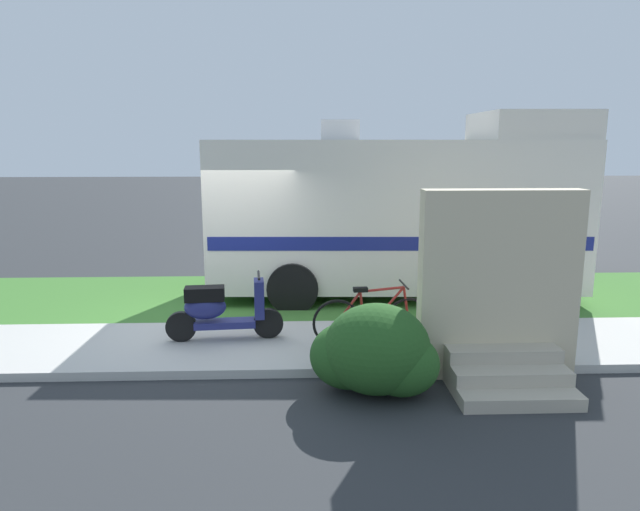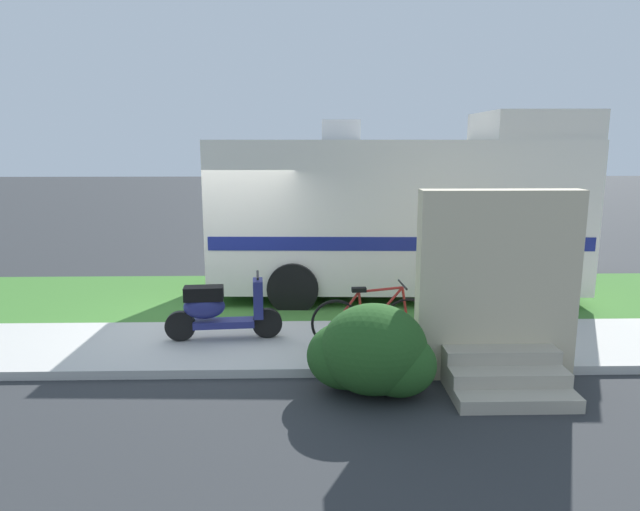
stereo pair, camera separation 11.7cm
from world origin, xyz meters
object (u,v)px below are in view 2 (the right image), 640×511
at_px(pickup_truck_near, 470,220).
at_px(pickup_truck_far, 405,206).
at_px(scooter, 219,309).
at_px(motorhome_rv, 399,211).
at_px(bicycle, 372,320).
at_px(bottle_green, 534,329).

height_order(pickup_truck_near, pickup_truck_far, pickup_truck_far).
bearing_deg(pickup_truck_far, scooter, -113.51).
height_order(motorhome_rv, bicycle, motorhome_rv).
relative_size(motorhome_rv, scooter, 4.04).
height_order(motorhome_rv, pickup_truck_near, motorhome_rv).
height_order(bicycle, pickup_truck_near, pickup_truck_near).
bearing_deg(bicycle, bottle_green, 7.14).
distance_m(pickup_truck_near, pickup_truck_far, 3.52).
bearing_deg(scooter, motorhome_rv, 42.12).
bearing_deg(bicycle, pickup_truck_far, 77.88).
distance_m(pickup_truck_near, bottle_green, 7.09).
distance_m(bicycle, bottle_green, 2.49).
distance_m(scooter, pickup_truck_far, 11.21).
distance_m(motorhome_rv, pickup_truck_far, 7.68).
xyz_separation_m(scooter, bottle_green, (4.64, -0.03, -0.33)).
relative_size(motorhome_rv, bottle_green, 24.08).
bearing_deg(scooter, pickup_truck_far, 66.49).
bearing_deg(bottle_green, pickup_truck_far, 90.96).
bearing_deg(motorhome_rv, bottle_green, -60.35).
distance_m(bicycle, pickup_truck_near, 8.07).
relative_size(scooter, bicycle, 0.99).
height_order(bicycle, pickup_truck_far, pickup_truck_far).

